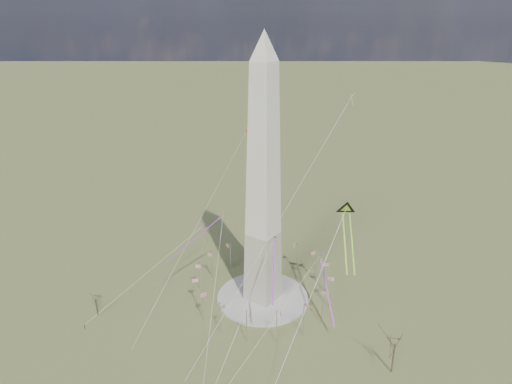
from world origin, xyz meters
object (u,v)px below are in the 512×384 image
Objects in this scene: tree_near at (395,342)px; washington_monument at (263,185)px; kite_delta_black at (346,212)px; person_west at (85,326)px.

washington_monument is at bearing 170.90° from tree_near.
tree_near is at bearing 116.99° from kite_delta_black.
tree_near is (55.56, -8.90, -36.35)m from washington_monument.
kite_delta_black reaches higher than tree_near.
kite_delta_black is (71.08, 58.55, 41.90)m from person_west.
person_west is at bearing -155.97° from tree_near.
person_west is at bearing -128.47° from washington_monument.
person_west is 101.17m from kite_delta_black.
washington_monument is 30.76m from kite_delta_black.
washington_monument is 6.14× the size of tree_near.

